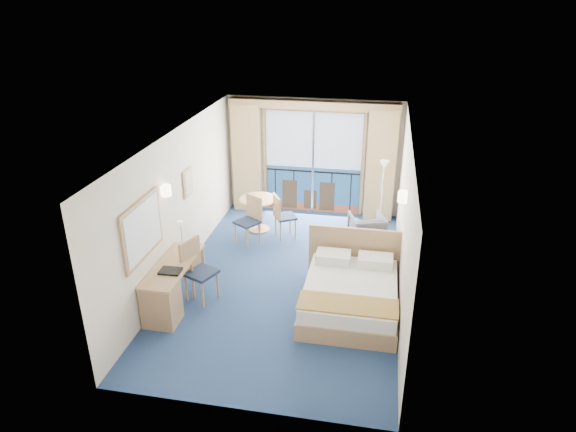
% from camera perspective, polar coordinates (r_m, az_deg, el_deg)
% --- Properties ---
extents(floor, '(6.50, 6.50, 0.00)m').
position_cam_1_polar(floor, '(9.56, -0.10, -7.03)').
color(floor, navy).
rests_on(floor, ground).
extents(room_walls, '(4.04, 6.54, 2.72)m').
position_cam_1_polar(room_walls, '(8.77, -0.10, 2.96)').
color(room_walls, beige).
rests_on(room_walls, ground).
extents(balcony_door, '(2.36, 0.03, 2.52)m').
position_cam_1_polar(balcony_door, '(11.97, 2.77, 5.60)').
color(balcony_door, navy).
rests_on(balcony_door, room_walls).
extents(curtain_left, '(0.65, 0.22, 2.55)m').
position_cam_1_polar(curtain_left, '(12.09, -4.62, 6.40)').
color(curtain_left, tan).
rests_on(curtain_left, room_walls).
extents(curtain_right, '(0.65, 0.22, 2.55)m').
position_cam_1_polar(curtain_right, '(11.69, 10.28, 5.46)').
color(curtain_right, tan).
rests_on(curtain_right, room_walls).
extents(pelmet, '(3.80, 0.25, 0.18)m').
position_cam_1_polar(pelmet, '(11.48, 2.86, 12.23)').
color(pelmet, tan).
rests_on(pelmet, room_walls).
extents(mirror, '(0.05, 1.25, 0.95)m').
position_cam_1_polar(mirror, '(8.16, -15.89, -1.47)').
color(mirror, tan).
rests_on(mirror, room_walls).
extents(wall_print, '(0.04, 0.42, 0.52)m').
position_cam_1_polar(wall_print, '(9.77, -11.05, 3.65)').
color(wall_print, tan).
rests_on(wall_print, room_walls).
extents(sconce_left, '(0.18, 0.18, 0.18)m').
position_cam_1_polar(sconce_left, '(8.77, -13.43, 2.78)').
color(sconce_left, '#FFDFB2').
rests_on(sconce_left, room_walls).
extents(sconce_right, '(0.18, 0.18, 0.18)m').
position_cam_1_polar(sconce_right, '(8.48, 12.70, 2.10)').
color(sconce_right, '#FFDFB2').
rests_on(sconce_right, room_walls).
extents(bed, '(1.68, 2.00, 1.06)m').
position_cam_1_polar(bed, '(8.67, 6.96, -8.51)').
color(bed, tan).
rests_on(bed, ground).
extents(nightstand, '(0.43, 0.41, 0.57)m').
position_cam_1_polar(nightstand, '(9.92, 10.78, -4.37)').
color(nightstand, '#997151').
rests_on(nightstand, ground).
extents(phone, '(0.20, 0.17, 0.09)m').
position_cam_1_polar(phone, '(9.77, 10.70, -2.66)').
color(phone, white).
rests_on(phone, nightstand).
extents(armchair, '(0.86, 0.88, 0.64)m').
position_cam_1_polar(armchair, '(10.84, 8.75, -1.42)').
color(armchair, '#40434E').
rests_on(armchair, ground).
extents(floor_lamp, '(0.21, 0.21, 1.53)m').
position_cam_1_polar(floor_lamp, '(11.36, 10.55, 4.27)').
color(floor_lamp, silver).
rests_on(floor_lamp, ground).
extents(desk, '(0.55, 1.61, 0.76)m').
position_cam_1_polar(desk, '(8.55, -13.61, -8.64)').
color(desk, tan).
rests_on(desk, ground).
extents(desk_chair, '(0.62, 0.62, 1.09)m').
position_cam_1_polar(desk_chair, '(8.87, -10.15, -5.55)').
color(desk_chair, '#1C2842').
rests_on(desk_chair, ground).
extents(folder, '(0.35, 0.27, 0.03)m').
position_cam_1_polar(folder, '(8.50, -12.93, -5.97)').
color(folder, black).
rests_on(folder, desk).
extents(desk_lamp, '(0.13, 0.13, 0.48)m').
position_cam_1_polar(desk_lamp, '(9.07, -11.83, -1.39)').
color(desk_lamp, silver).
rests_on(desk_lamp, desk).
extents(round_table, '(0.83, 0.83, 0.75)m').
position_cam_1_polar(round_table, '(11.20, -3.27, 1.08)').
color(round_table, tan).
rests_on(round_table, ground).
extents(table_chair_a, '(0.57, 0.57, 0.96)m').
position_cam_1_polar(table_chair_a, '(10.87, -0.71, 0.26)').
color(table_chair_a, '#1C2842').
rests_on(table_chair_a, ground).
extents(table_chair_b, '(0.61, 0.61, 1.02)m').
position_cam_1_polar(table_chair_b, '(10.66, -4.21, -0.12)').
color(table_chair_b, '#1C2842').
rests_on(table_chair_b, ground).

